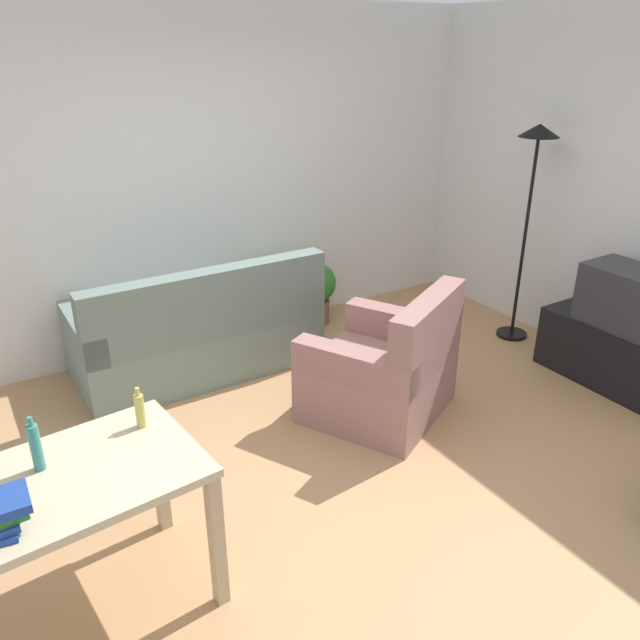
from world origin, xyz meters
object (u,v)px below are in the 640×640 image
couch (200,335)px  potted_plant (316,289)px  desk (56,503)px  bottle_tall (36,447)px  torchiere_lamp (533,175)px  armchair (386,371)px  bottle_squat (140,410)px  tv_stand (615,355)px  tv (627,298)px

couch → potted_plant: 1.29m
desk → bottle_tall: 0.25m
torchiere_lamp → armchair: size_ratio=1.52×
armchair → torchiere_lamp: bearing=165.5°
potted_plant → bottle_squat: bearing=-137.3°
desk → bottle_squat: bottle_squat is taller
torchiere_lamp → desk: size_ratio=1.43×
armchair → bottle_squat: (-1.78, -0.45, 0.53)m
tv_stand → bottle_squat: bearing=87.9°
torchiere_lamp → bottle_squat: 3.65m
couch → armchair: bearing=124.7°
torchiere_lamp → desk: bearing=-164.9°
tv → potted_plant: tv is taller
tv → armchair: 1.86m
bottle_squat → bottle_tall: bearing=-168.9°
couch → tv_stand: 3.16m
desk → armchair: 2.34m
desk → armchair: (2.22, 0.66, -0.33)m
tv_stand → potted_plant: size_ratio=1.93×
desk → armchair: bearing=10.9°
tv → potted_plant: bearing=31.9°
desk → potted_plant: (2.61, 2.22, -0.32)m
potted_plant → bottle_squat: 3.01m
couch → tv: (2.58, -1.83, 0.39)m
desk → tv_stand: bearing=-4.5°
tv → bottle_tall: size_ratio=2.35×
torchiere_lamp → potted_plant: size_ratio=3.18×
potted_plant → armchair: (-0.39, -1.56, -0.01)m
desk → armchair: size_ratio=1.06×
armchair → bottle_squat: bearing=-13.3°
tv_stand → desk: (-3.94, -0.08, 0.41)m
potted_plant → torchiere_lamp: bearing=-41.1°
tv_stand → tv: bearing=-90.0°
potted_plant → bottle_tall: size_ratio=2.24×
tv_stand → armchair: size_ratio=0.93×
couch → torchiere_lamp: size_ratio=1.02×
tv → potted_plant: 2.54m
armchair → bottle_tall: bearing=-14.0°
bottle_tall → couch: bearing=52.2°
desk → bottle_squat: (0.44, 0.20, 0.20)m
armchair → bottle_tall: (-2.24, -0.54, 0.55)m
tv → bottle_squat: bottle_squat is taller
potted_plant → tv_stand: bearing=-58.2°
desk → potted_plant: bearing=34.7°
tv_stand → armchair: bearing=71.3°
potted_plant → bottle_tall: 3.41m
desk → tv: bearing=-4.5°
couch → tv_stand: (2.58, -1.83, -0.07)m
armchair → tv_stand: bearing=133.6°
tv_stand → potted_plant: bearing=31.8°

